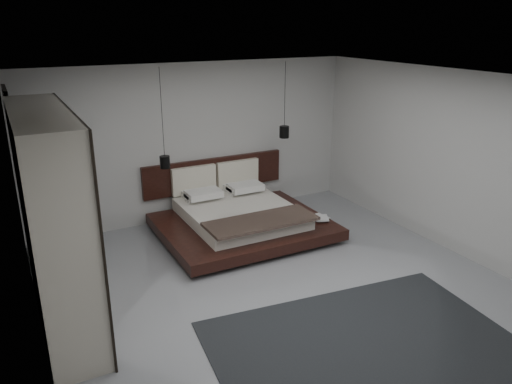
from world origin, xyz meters
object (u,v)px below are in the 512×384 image
lattice_screen (19,178)px  rug (369,349)px  bed (239,217)px  pendant_left (165,161)px  pendant_right (284,132)px  wardrobe (54,221)px

lattice_screen → rug: (3.13, -4.15, -1.29)m
bed → pendant_left: pendant_left is taller
pendant_right → rug: (-1.27, -4.03, -1.56)m
bed → wardrobe: (-3.02, -1.38, 1.00)m
wardrobe → rug: bearing=-37.8°
pendant_left → wardrobe: 2.62m
wardrobe → lattice_screen: bearing=97.5°
bed → wardrobe: size_ratio=1.04×
bed → pendant_right: (1.12, 0.43, 1.29)m
bed → pendant_left: bearing=159.2°
wardrobe → rug: size_ratio=0.77×
bed → pendant_left: (-1.12, 0.43, 1.02)m
bed → rug: 3.62m
wardrobe → rug: wardrobe is taller
pendant_right → wardrobe: (-4.14, -1.80, -0.29)m
pendant_right → rug: pendant_right is taller
pendant_right → rug: 4.51m
bed → wardrobe: wardrobe is taller
wardrobe → rug: 3.86m
bed → rug: bed is taller
lattice_screen → pendant_left: pendant_left is taller
bed → pendant_right: pendant_right is taller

